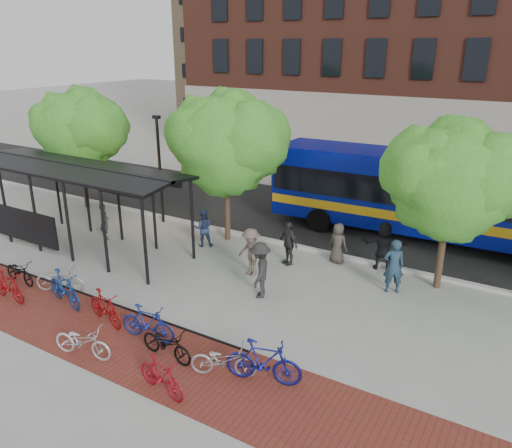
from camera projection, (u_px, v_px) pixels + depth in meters
The scene contains 30 objects.
ground at pixel (246, 284), 18.08m from camera, with size 160.00×160.00×0.00m, color #9E9E99.
asphalt_street at pixel (332, 220), 24.52m from camera, with size 160.00×8.00×0.01m, color black.
curb at pixel (295, 246), 21.28m from camera, with size 160.00×0.25×0.12m, color #B7B7B2.
brick_strip at pixel (101, 333), 15.01m from camera, with size 24.00×3.00×0.01m, color maroon.
bike_rack_rail at pixel (94, 309), 16.37m from camera, with size 12.00×0.05×0.95m, color black.
bus_shelter at pixel (72, 177), 20.60m from camera, with size 10.60×3.07×3.60m.
tree_a at pixel (80, 127), 25.09m from camera, with size 4.90×4.00×6.18m.
tree_b at pixel (228, 139), 20.66m from camera, with size 5.15×4.20×6.47m.
tree_c at pixel (455, 177), 16.45m from camera, with size 4.66×3.80×5.92m.
lamp_post_left at pixel (160, 167), 23.42m from camera, with size 0.35×0.20×5.12m.
bus at pixel (428, 192), 21.60m from camera, with size 13.88×3.69×3.72m.
bike_0 at pixel (20, 272), 18.01m from camera, with size 0.58×1.66×0.87m, color black.
bike_1 at pixel (8, 286), 16.75m from camera, with size 0.49×1.73×1.04m, color maroon.
bike_2 at pixel (60, 279), 17.37m from camera, with size 0.61×1.76×0.93m, color #9D9EA0.
bike_3 at pixel (64, 288), 16.44m from camera, with size 0.56×1.98×1.19m, color navy.
bike_5 at pixel (105, 308), 15.37m from camera, with size 0.50×1.78×1.07m, color maroon.
bike_6 at pixel (83, 341), 13.74m from camera, with size 0.63×1.82×0.96m, color #B7B7BA.
bike_7 at pixel (148, 323), 14.49m from camera, with size 0.51×1.82×1.09m, color navy.
bike_8 at pixel (167, 343), 13.66m from camera, with size 0.62×1.76×0.93m, color black.
bike_9 at pixel (161, 376), 12.28m from camera, with size 0.46×1.63×0.98m, color maroon.
bike_10 at pixel (224, 360), 12.95m from camera, with size 0.61×1.76×0.93m, color #969698.
bike_11 at pixel (264, 362), 12.65m from camera, with size 0.57×2.00×1.20m, color navy.
pedestrian_1 at pixel (105, 221), 21.97m from camera, with size 0.59×0.39×1.62m, color #362D2B.
pedestrian_2 at pixel (203, 228), 21.16m from camera, with size 0.80×0.62×1.65m, color navy.
pedestrian_3 at pixel (251, 252), 18.47m from camera, with size 1.19×0.68×1.84m, color brown.
pedestrian_4 at pixel (288, 243), 19.43m from camera, with size 1.02×0.43×1.75m, color #272727.
pedestrian_5 at pixel (384, 246), 18.95m from camera, with size 1.77×0.56×1.90m, color black.
pedestrian_6 at pixel (338, 243), 19.57m from camera, with size 0.80×0.52×1.63m, color #3F3933.
pedestrian_7 at pixel (394, 266), 17.17m from camera, with size 0.72×0.47×1.97m, color #20374B.
pedestrian_9 at pixel (260, 270), 16.86m from camera, with size 1.27×0.73×1.97m, color #242424.
Camera 1 is at (8.69, -13.74, 8.21)m, focal length 35.00 mm.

